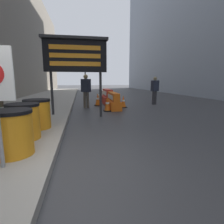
% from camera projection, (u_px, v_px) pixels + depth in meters
% --- Properties ---
extents(ground_plane, '(120.00, 120.00, 0.00)m').
position_uv_depth(ground_plane, '(51.00, 175.00, 2.77)').
color(ground_plane, '#38383A').
extents(barrel_drum_foreground, '(0.72, 0.72, 0.82)m').
position_uv_depth(barrel_drum_foreground, '(12.00, 133.00, 3.10)').
color(barrel_drum_foreground, orange).
rests_on(barrel_drum_foreground, sidewalk_left).
extents(barrel_drum_middle, '(0.72, 0.72, 0.82)m').
position_uv_depth(barrel_drum_middle, '(24.00, 121.00, 3.97)').
color(barrel_drum_middle, orange).
rests_on(barrel_drum_middle, sidewalk_left).
extents(barrel_drum_back, '(0.72, 0.72, 0.82)m').
position_uv_depth(barrel_drum_back, '(37.00, 114.00, 4.87)').
color(barrel_drum_back, orange).
rests_on(barrel_drum_back, sidewalk_left).
extents(message_board, '(2.50, 0.36, 3.11)m').
position_uv_depth(message_board, '(76.00, 56.00, 6.71)').
color(message_board, '#28282B').
rests_on(message_board, ground_plane).
extents(jersey_barrier_orange_far, '(0.54, 1.85, 0.86)m').
position_uv_depth(jersey_barrier_orange_far, '(113.00, 102.00, 9.28)').
color(jersey_barrier_orange_far, orange).
rests_on(jersey_barrier_orange_far, ground_plane).
extents(jersey_barrier_red_striped, '(0.61, 2.02, 0.94)m').
position_uv_depth(jersey_barrier_red_striped, '(107.00, 97.00, 11.34)').
color(jersey_barrier_red_striped, red).
rests_on(jersey_barrier_red_striped, ground_plane).
extents(jersey_barrier_white, '(0.59, 1.81, 0.79)m').
position_uv_depth(jersey_barrier_white, '(103.00, 95.00, 13.69)').
color(jersey_barrier_white, silver).
rests_on(jersey_barrier_white, ground_plane).
extents(traffic_cone_near, '(0.42, 0.42, 0.75)m').
position_uv_depth(traffic_cone_near, '(98.00, 100.00, 10.45)').
color(traffic_cone_near, black).
rests_on(traffic_cone_near, ground_plane).
extents(traffic_cone_mid, '(0.38, 0.38, 0.68)m').
position_uv_depth(traffic_cone_mid, '(123.00, 102.00, 9.72)').
color(traffic_cone_mid, black).
rests_on(traffic_cone_mid, ground_plane).
extents(traffic_cone_far, '(0.39, 0.39, 0.69)m').
position_uv_depth(traffic_cone_far, '(107.00, 104.00, 8.56)').
color(traffic_cone_far, black).
rests_on(traffic_cone_far, ground_plane).
extents(traffic_light_near_curb, '(0.28, 0.44, 3.66)m').
position_uv_depth(traffic_light_near_curb, '(85.00, 68.00, 16.66)').
color(traffic_light_near_curb, '#2D2D30').
rests_on(traffic_light_near_curb, ground_plane).
extents(pedestrian_worker, '(0.55, 0.52, 1.81)m').
position_uv_depth(pedestrian_worker, '(86.00, 88.00, 9.45)').
color(pedestrian_worker, '#514C42').
rests_on(pedestrian_worker, ground_plane).
extents(pedestrian_passerby, '(0.52, 0.43, 1.73)m').
position_uv_depth(pedestrian_passerby, '(155.00, 88.00, 10.90)').
color(pedestrian_passerby, '#333338').
rests_on(pedestrian_passerby, ground_plane).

